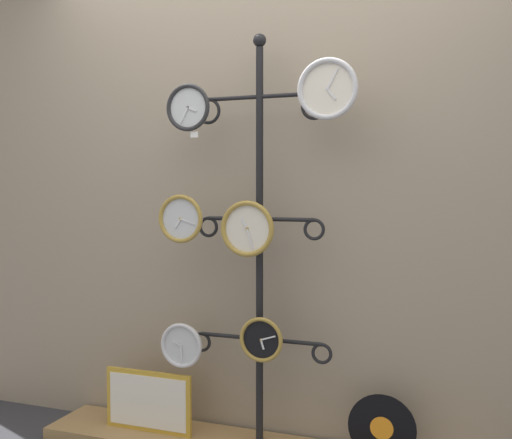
# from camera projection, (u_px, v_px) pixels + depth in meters

# --- Properties ---
(shop_wall) EXTENTS (4.40, 0.04, 2.80)m
(shop_wall) POSITION_uv_depth(u_px,v_px,m) (270.00, 167.00, 3.01)
(shop_wall) COLOR gray
(shop_wall) RESTS_ON ground_plane
(display_stand) EXTENTS (0.72, 0.42, 2.02)m
(display_stand) POSITION_uv_depth(u_px,v_px,m) (260.00, 324.00, 2.90)
(display_stand) COLOR black
(display_stand) RESTS_ON ground_plane
(clock_top_left) EXTENTS (0.23, 0.04, 0.23)m
(clock_top_left) POSITION_uv_depth(u_px,v_px,m) (188.00, 108.00, 2.88)
(clock_top_left) COLOR silver
(clock_top_right) EXTENTS (0.28, 0.04, 0.28)m
(clock_top_right) POSITION_uv_depth(u_px,v_px,m) (328.00, 89.00, 2.64)
(clock_top_right) COLOR silver
(clock_middle_left) EXTENTS (0.24, 0.04, 0.24)m
(clock_middle_left) POSITION_uv_depth(u_px,v_px,m) (181.00, 219.00, 2.92)
(clock_middle_left) COLOR silver
(clock_middle_center) EXTENTS (0.27, 0.04, 0.27)m
(clock_middle_center) POSITION_uv_depth(u_px,v_px,m) (248.00, 229.00, 2.81)
(clock_middle_center) COLOR silver
(clock_bottom_left) EXTENTS (0.22, 0.04, 0.22)m
(clock_bottom_left) POSITION_uv_depth(u_px,v_px,m) (182.00, 345.00, 2.95)
(clock_bottom_left) COLOR silver
(clock_bottom_center) EXTENTS (0.21, 0.04, 0.21)m
(clock_bottom_center) POSITION_uv_depth(u_px,v_px,m) (261.00, 339.00, 2.80)
(clock_bottom_center) COLOR black
(vinyl_record) EXTENTS (0.31, 0.01, 0.31)m
(vinyl_record) POSITION_uv_depth(u_px,v_px,m) (382.00, 428.00, 2.69)
(vinyl_record) COLOR black
(vinyl_record) RESTS_ON low_shelf
(picture_frame) EXTENTS (0.48, 0.02, 0.31)m
(picture_frame) POSITION_uv_depth(u_px,v_px,m) (148.00, 401.00, 3.03)
(picture_frame) COLOR gold
(picture_frame) RESTS_ON low_shelf
(price_tag_upper) EXTENTS (0.04, 0.00, 0.03)m
(price_tag_upper) POSITION_uv_depth(u_px,v_px,m) (194.00, 135.00, 2.87)
(price_tag_upper) COLOR white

